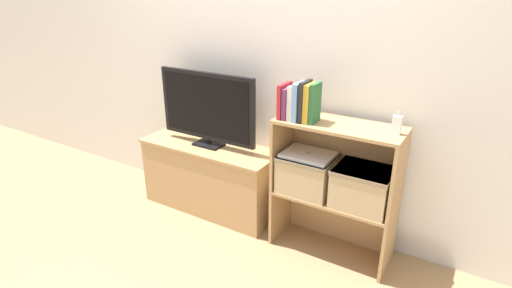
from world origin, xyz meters
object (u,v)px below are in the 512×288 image
Objects in this scene: book_plum at (289,103)px; book_charcoal at (305,101)px; storage_basket_right at (363,186)px; book_forest at (315,103)px; tv at (207,108)px; tv_stand at (210,177)px; book_skyblue at (299,101)px; book_crimson at (284,100)px; laptop at (308,155)px; storage_basket_left at (308,172)px; baby_monitor at (397,125)px; book_mustard at (310,103)px; book_ivory at (294,102)px.

book_plum is 0.79× the size of book_charcoal.
book_forest is at bearing -172.55° from storage_basket_right.
tv is 1.24m from storage_basket_right.
tv_stand is 4.53× the size of book_forest.
book_charcoal is (0.81, -0.08, 0.19)m from tv.
tv_stand is 3.18× the size of storage_basket_right.
book_skyblue reaches higher than storage_basket_right.
book_crimson is 1.10× the size of book_plum.
book_charcoal is 0.78× the size of laptop.
tv_stand is 1.16m from book_forest.
book_charcoal is 0.49m from storage_basket_left.
book_skyblue is 0.36m from laptop.
book_skyblue reaches higher than baby_monitor.
tv_stand is 0.88m from storage_basket_left.
storage_basket_left is (-0.51, -0.02, -0.41)m from baby_monitor.
book_skyblue is at bearing 0.00° from book_plum.
book_mustard is at bearing 0.00° from book_charcoal.
book_crimson reaches higher than laptop.
book_ivory is (0.74, -0.08, 0.74)m from tv_stand.
book_skyblue is at bearing -174.32° from storage_basket_right.
book_skyblue is at bearing 180.00° from book_charcoal.
storage_basket_right is (0.46, 0.04, -0.47)m from book_ivory.
laptop is at bearing 102.62° from book_mustard.
book_ivory is 0.92× the size of book_skyblue.
baby_monitor is (1.35, -0.02, 0.68)m from tv_stand.
book_forest reaches higher than book_ivory.
baby_monitor is at bearing 5.41° from book_ivory.
book_skyblue is 1.00× the size of book_mustard.
storage_basket_left is at bearing 135.66° from book_forest.
storage_basket_right is at bearing 5.68° from book_skyblue.
storage_basket_right is at bearing -1.80° from tv_stand.
book_crimson is 0.20m from book_forest.
storage_basket_right is (1.20, -0.04, -0.29)m from tv.
book_forest reaches higher than laptop.
book_forest is at bearing 0.00° from book_crimson.
book_charcoal reaches higher than tv.
book_forest is at bearing -44.34° from laptop.
book_forest reaches higher than book_crimson.
book_ivory is 0.67× the size of laptop.
book_mustard is at bearing 0.00° from book_crimson.
book_crimson is at bearing 180.00° from book_mustard.
tv reaches higher than storage_basket_right.
book_crimson is 0.07m from book_ivory.
book_skyblue is 0.96× the size of book_forest.
tv reaches higher than storage_basket_left.
laptop is (-0.01, 0.04, -0.35)m from book_mustard.
book_charcoal is 0.72× the size of storage_basket_right.
baby_monitor reaches higher than storage_basket_left.
book_crimson is 0.10m from book_skyblue.
book_mustard reaches higher than book_crimson.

